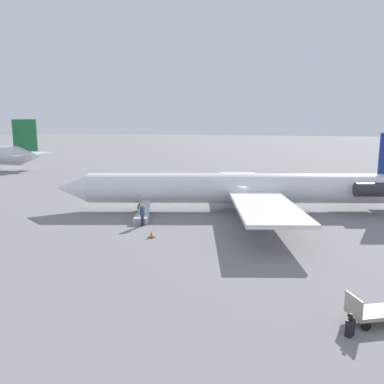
{
  "coord_description": "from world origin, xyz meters",
  "views": [
    {
      "loc": [
        -10.18,
        32.56,
        7.68
      ],
      "look_at": [
        3.4,
        2.43,
        1.9
      ],
      "focal_mm": 35.0,
      "sensor_mm": 36.0,
      "label": 1
    }
  ],
  "objects_px": {
    "airplane_main": "(248,188)",
    "suitcase": "(350,328)",
    "passenger": "(142,213)",
    "boarding_stairs": "(142,216)",
    "luggage_cart": "(374,312)"
  },
  "relations": [
    {
      "from": "airplane_main",
      "to": "suitcase",
      "type": "relative_size",
      "value": 36.42
    },
    {
      "from": "passenger",
      "to": "airplane_main",
      "type": "bearing_deg",
      "value": -58.51
    },
    {
      "from": "boarding_stairs",
      "to": "suitcase",
      "type": "relative_size",
      "value": 4.64
    },
    {
      "from": "airplane_main",
      "to": "suitcase",
      "type": "bearing_deg",
      "value": 92.65
    },
    {
      "from": "passenger",
      "to": "suitcase",
      "type": "xyz_separation_m",
      "value": [
        -15.34,
        10.27,
        -0.67
      ]
    },
    {
      "from": "boarding_stairs",
      "to": "suitcase",
      "type": "distance_m",
      "value": 19.94
    },
    {
      "from": "airplane_main",
      "to": "boarding_stairs",
      "type": "distance_m",
      "value": 10.15
    },
    {
      "from": "airplane_main",
      "to": "passenger",
      "type": "xyz_separation_m",
      "value": [
        5.99,
        8.61,
        -1.13
      ]
    },
    {
      "from": "airplane_main",
      "to": "passenger",
      "type": "bearing_deg",
      "value": 31.49
    },
    {
      "from": "boarding_stairs",
      "to": "suitcase",
      "type": "height_order",
      "value": "boarding_stairs"
    },
    {
      "from": "airplane_main",
      "to": "passenger",
      "type": "height_order",
      "value": "airplane_main"
    },
    {
      "from": "boarding_stairs",
      "to": "passenger",
      "type": "distance_m",
      "value": 1.72
    },
    {
      "from": "airplane_main",
      "to": "boarding_stairs",
      "type": "xyz_separation_m",
      "value": [
        6.86,
        7.27,
        -1.76
      ]
    },
    {
      "from": "boarding_stairs",
      "to": "passenger",
      "type": "height_order",
      "value": "boarding_stairs"
    },
    {
      "from": "suitcase",
      "to": "luggage_cart",
      "type": "bearing_deg",
      "value": -121.09
    }
  ]
}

